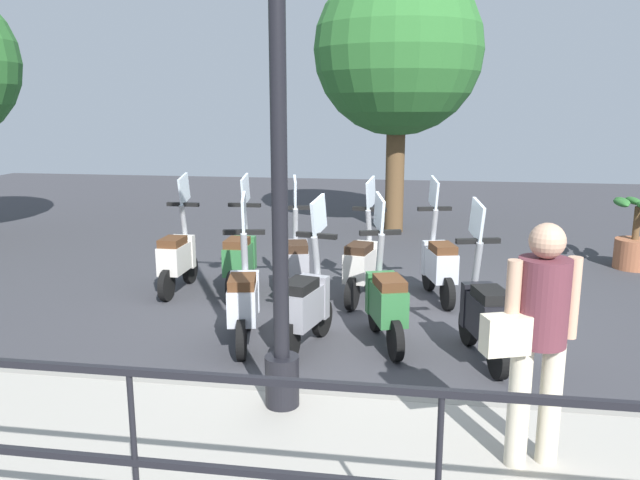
# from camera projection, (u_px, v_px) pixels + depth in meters

# --- Properties ---
(ground_plane) EXTENTS (28.00, 28.00, 0.00)m
(ground_plane) POSITION_uv_depth(u_px,v_px,m) (360.00, 322.00, 7.14)
(ground_plane) COLOR #38383D
(promenade_walkway) EXTENTS (2.20, 20.00, 0.15)m
(promenade_walkway) POSITION_uv_depth(u_px,v_px,m) (316.00, 473.00, 4.08)
(promenade_walkway) COLOR #A39E93
(promenade_walkway) RESTS_ON ground_plane
(fence_railing) EXTENTS (0.04, 16.03, 1.07)m
(fence_railing) POSITION_uv_depth(u_px,v_px,m) (280.00, 441.00, 2.89)
(fence_railing) COLOR black
(fence_railing) RESTS_ON promenade_walkway
(lamp_post_near) EXTENTS (0.26, 0.90, 4.68)m
(lamp_post_near) POSITION_uv_depth(u_px,v_px,m) (279.00, 132.00, 4.41)
(lamp_post_near) COLOR black
(lamp_post_near) RESTS_ON promenade_walkway
(pedestrian_with_bag) EXTENTS (0.45, 0.62, 1.59)m
(pedestrian_with_bag) POSITION_uv_depth(u_px,v_px,m) (538.00, 328.00, 3.86)
(pedestrian_with_bag) COLOR beige
(pedestrian_with_bag) RESTS_ON promenade_walkway
(tree_distant) EXTENTS (3.15, 3.15, 5.00)m
(tree_distant) POSITION_uv_depth(u_px,v_px,m) (398.00, 51.00, 11.54)
(tree_distant) COLOR brown
(tree_distant) RESTS_ON ground_plane
(potted_palm) EXTENTS (1.06, 0.66, 1.05)m
(potted_palm) POSITION_uv_depth(u_px,v_px,m) (635.00, 240.00, 9.39)
(potted_palm) COLOR #9E5B3D
(potted_palm) RESTS_ON ground_plane
(scooter_near_0) EXTENTS (1.21, 0.52, 1.54)m
(scooter_near_0) POSITION_uv_depth(u_px,v_px,m) (484.00, 313.00, 5.96)
(scooter_near_0) COLOR black
(scooter_near_0) RESTS_ON ground_plane
(scooter_near_1) EXTENTS (1.20, 0.55, 1.54)m
(scooter_near_1) POSITION_uv_depth(u_px,v_px,m) (386.00, 300.00, 6.36)
(scooter_near_1) COLOR black
(scooter_near_1) RESTS_ON ground_plane
(scooter_near_2) EXTENTS (1.21, 0.52, 1.54)m
(scooter_near_2) POSITION_uv_depth(u_px,v_px,m) (306.00, 304.00, 6.24)
(scooter_near_2) COLOR black
(scooter_near_2) RESTS_ON ground_plane
(scooter_near_3) EXTENTS (1.22, 0.49, 1.54)m
(scooter_near_3) POSITION_uv_depth(u_px,v_px,m) (244.00, 299.00, 6.38)
(scooter_near_3) COLOR black
(scooter_near_3) RESTS_ON ground_plane
(scooter_far_0) EXTENTS (1.21, 0.52, 1.54)m
(scooter_far_0) POSITION_uv_depth(u_px,v_px,m) (439.00, 263.00, 7.85)
(scooter_far_0) COLOR black
(scooter_far_0) RESTS_ON ground_plane
(scooter_far_1) EXTENTS (1.22, 0.49, 1.54)m
(scooter_far_1) POSITION_uv_depth(u_px,v_px,m) (362.00, 263.00, 7.83)
(scooter_far_1) COLOR black
(scooter_far_1) RESTS_ON ground_plane
(scooter_far_2) EXTENTS (1.21, 0.51, 1.54)m
(scooter_far_2) POSITION_uv_depth(u_px,v_px,m) (297.00, 261.00, 7.93)
(scooter_far_2) COLOR black
(scooter_far_2) RESTS_ON ground_plane
(scooter_far_3) EXTENTS (1.23, 0.44, 1.54)m
(scooter_far_3) POSITION_uv_depth(u_px,v_px,m) (240.00, 257.00, 8.15)
(scooter_far_3) COLOR black
(scooter_far_3) RESTS_ON ground_plane
(scooter_far_4) EXTENTS (1.23, 0.44, 1.54)m
(scooter_far_4) POSITION_uv_depth(u_px,v_px,m) (178.00, 256.00, 8.20)
(scooter_far_4) COLOR black
(scooter_far_4) RESTS_ON ground_plane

